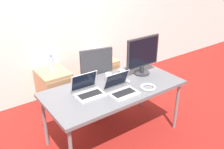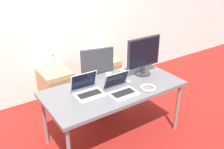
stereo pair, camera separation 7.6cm
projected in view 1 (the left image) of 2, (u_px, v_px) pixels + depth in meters
ground_plane at (114, 136)px, 3.29m from camera, size 14.00×14.00×0.00m
wall_back at (57, 17)px, 3.83m from camera, size 10.00×0.05×2.60m
desk at (114, 90)px, 3.00m from camera, size 1.67×0.81×0.73m
office_chair at (93, 88)px, 3.64m from camera, size 0.57×0.61×1.07m
cabinet_left at (54, 88)px, 3.91m from camera, size 0.44×0.52×0.56m
cabinet_right at (101, 74)px, 4.37m from camera, size 0.44×0.52×0.56m
water_bottle at (52, 64)px, 3.74m from camera, size 0.07×0.07×0.26m
laptop_left at (88, 90)px, 2.81m from camera, size 0.33×0.29×0.23m
laptop_right at (121, 89)px, 2.84m from camera, size 0.33×0.30×0.23m
monitor at (143, 55)px, 3.21m from camera, size 0.51×0.21×0.50m
mouse at (128, 81)px, 3.08m from camera, size 0.04×0.06×0.03m
coffee_cup_white at (108, 77)px, 3.12m from camera, size 0.08×0.08×0.09m
coffee_cup_brown at (121, 74)px, 3.16m from camera, size 0.08×0.08×0.12m
cable_coil at (148, 87)px, 2.95m from camera, size 0.19×0.19×0.03m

